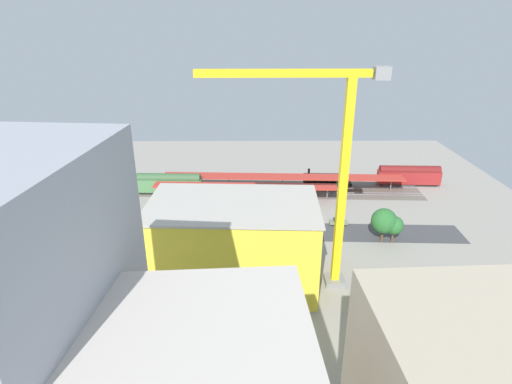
{
  "coord_description": "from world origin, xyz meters",
  "views": [
    {
      "loc": [
        2.98,
        91.17,
        45.67
      ],
      "look_at": [
        2.23,
        1.13,
        8.06
      ],
      "focal_mm": 28.68,
      "sensor_mm": 36.0,
      "label": 1
    }
  ],
  "objects_px": {
    "platform_canopy_near": "(245,186)",
    "freight_coach_far": "(169,183)",
    "street_tree_2": "(268,221)",
    "platform_canopy_far": "(283,177)",
    "parked_car_5": "(184,222)",
    "street_tree_0": "(259,223)",
    "tower_crane": "(328,164)",
    "parked_car_1": "(307,221)",
    "parked_car_4": "(214,221)",
    "street_tree_1": "(238,218)",
    "street_tree_3": "(384,221)",
    "parked_car_3": "(246,222)",
    "traffic_light": "(172,205)",
    "box_truck_0": "(236,233)",
    "parked_car_2": "(277,221)",
    "parked_car_0": "(338,222)",
    "box_truck_2": "(234,234)",
    "street_tree_4": "(394,225)",
    "locomotive": "(327,180)",
    "construction_building": "(234,244)",
    "passenger_coach": "(409,175)",
    "box_truck_1": "(191,236)"
  },
  "relations": [
    {
      "from": "construction_building",
      "to": "box_truck_2",
      "type": "relative_size",
      "value": 3.08
    },
    {
      "from": "parked_car_3",
      "to": "parked_car_4",
      "type": "bearing_deg",
      "value": -5.43
    },
    {
      "from": "parked_car_4",
      "to": "locomotive",
      "type": "bearing_deg",
      "value": -141.72
    },
    {
      "from": "box_truck_0",
      "to": "street_tree_1",
      "type": "xyz_separation_m",
      "value": [
        -0.62,
        0.35,
        4.13
      ]
    },
    {
      "from": "box_truck_0",
      "to": "street_tree_3",
      "type": "relative_size",
      "value": 1.15
    },
    {
      "from": "parked_car_4",
      "to": "street_tree_3",
      "type": "distance_m",
      "value": 39.74
    },
    {
      "from": "street_tree_1",
      "to": "traffic_light",
      "type": "distance_m",
      "value": 18.89
    },
    {
      "from": "platform_canopy_far",
      "to": "box_truck_1",
      "type": "height_order",
      "value": "platform_canopy_far"
    },
    {
      "from": "tower_crane",
      "to": "traffic_light",
      "type": "relative_size",
      "value": 5.64
    },
    {
      "from": "tower_crane",
      "to": "street_tree_3",
      "type": "bearing_deg",
      "value": -135.25
    },
    {
      "from": "street_tree_1",
      "to": "street_tree_3",
      "type": "relative_size",
      "value": 1.1
    },
    {
      "from": "parked_car_0",
      "to": "street_tree_1",
      "type": "relative_size",
      "value": 0.51
    },
    {
      "from": "parked_car_5",
      "to": "box_truck_0",
      "type": "distance_m",
      "value": 15.14
    },
    {
      "from": "box_truck_0",
      "to": "box_truck_1",
      "type": "xyz_separation_m",
      "value": [
        10.01,
        0.81,
        -0.08
      ]
    },
    {
      "from": "parked_car_0",
      "to": "street_tree_1",
      "type": "bearing_deg",
      "value": 18.13
    },
    {
      "from": "platform_canopy_far",
      "to": "traffic_light",
      "type": "distance_m",
      "value": 35.03
    },
    {
      "from": "street_tree_4",
      "to": "street_tree_2",
      "type": "bearing_deg",
      "value": -0.15
    },
    {
      "from": "platform_canopy_far",
      "to": "parked_car_1",
      "type": "distance_m",
      "value": 22.57
    },
    {
      "from": "parked_car_2",
      "to": "box_truck_2",
      "type": "distance_m",
      "value": 12.84
    },
    {
      "from": "locomotive",
      "to": "construction_building",
      "type": "distance_m",
      "value": 55.56
    },
    {
      "from": "freight_coach_far",
      "to": "parked_car_5",
      "type": "bearing_deg",
      "value": 109.92
    },
    {
      "from": "freight_coach_far",
      "to": "platform_canopy_far",
      "type": "bearing_deg",
      "value": -175.94
    },
    {
      "from": "platform_canopy_far",
      "to": "street_tree_3",
      "type": "xyz_separation_m",
      "value": [
        -20.33,
        30.34,
        0.87
      ]
    },
    {
      "from": "freight_coach_far",
      "to": "parked_car_5",
      "type": "relative_size",
      "value": 4.28
    },
    {
      "from": "platform_canopy_near",
      "to": "freight_coach_far",
      "type": "bearing_deg",
      "value": -13.35
    },
    {
      "from": "freight_coach_far",
      "to": "tower_crane",
      "type": "xyz_separation_m",
      "value": [
        -36.49,
        44.29,
        20.55
      ]
    },
    {
      "from": "parked_car_4",
      "to": "street_tree_1",
      "type": "distance_m",
      "value": 11.79
    },
    {
      "from": "passenger_coach",
      "to": "parked_car_2",
      "type": "height_order",
      "value": "passenger_coach"
    },
    {
      "from": "parked_car_5",
      "to": "street_tree_0",
      "type": "relative_size",
      "value": 0.53
    },
    {
      "from": "parked_car_2",
      "to": "parked_car_3",
      "type": "xyz_separation_m",
      "value": [
        7.5,
        0.21,
        -0.02
      ]
    },
    {
      "from": "platform_canopy_far",
      "to": "parked_car_5",
      "type": "relative_size",
      "value": 15.91
    },
    {
      "from": "parked_car_3",
      "to": "parked_car_4",
      "type": "relative_size",
      "value": 1.08
    },
    {
      "from": "parked_car_5",
      "to": "parked_car_1",
      "type": "bearing_deg",
      "value": -179.69
    },
    {
      "from": "street_tree_0",
      "to": "passenger_coach",
      "type": "bearing_deg",
      "value": -142.46
    },
    {
      "from": "tower_crane",
      "to": "box_truck_0",
      "type": "distance_m",
      "value": 32.17
    },
    {
      "from": "parked_car_1",
      "to": "tower_crane",
      "type": "distance_m",
      "value": 33.77
    },
    {
      "from": "box_truck_0",
      "to": "street_tree_0",
      "type": "xyz_separation_m",
      "value": [
        -5.06,
        1.71,
        3.48
      ]
    },
    {
      "from": "freight_coach_far",
      "to": "parked_car_3",
      "type": "distance_m",
      "value": 30.07
    },
    {
      "from": "parked_car_4",
      "to": "tower_crane",
      "type": "bearing_deg",
      "value": 131.63
    },
    {
      "from": "parked_car_3",
      "to": "freight_coach_far",
      "type": "bearing_deg",
      "value": -42.13
    },
    {
      "from": "platform_canopy_near",
      "to": "parked_car_0",
      "type": "height_order",
      "value": "platform_canopy_near"
    },
    {
      "from": "parked_car_3",
      "to": "street_tree_4",
      "type": "relative_size",
      "value": 0.74
    },
    {
      "from": "street_tree_3",
      "to": "parked_car_0",
      "type": "bearing_deg",
      "value": -43.97
    },
    {
      "from": "street_tree_2",
      "to": "platform_canopy_far",
      "type": "bearing_deg",
      "value": -99.97
    },
    {
      "from": "platform_canopy_far",
      "to": "traffic_light",
      "type": "bearing_deg",
      "value": 36.39
    },
    {
      "from": "passenger_coach",
      "to": "parked_car_4",
      "type": "relative_size",
      "value": 4.34
    },
    {
      "from": "parked_car_5",
      "to": "box_truck_2",
      "type": "height_order",
      "value": "box_truck_2"
    },
    {
      "from": "parked_car_0",
      "to": "box_truck_2",
      "type": "distance_m",
      "value": 26.14
    },
    {
      "from": "tower_crane",
      "to": "box_truck_2",
      "type": "height_order",
      "value": "tower_crane"
    },
    {
      "from": "freight_coach_far",
      "to": "box_truck_0",
      "type": "relative_size",
      "value": 2.1
    }
  ]
}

